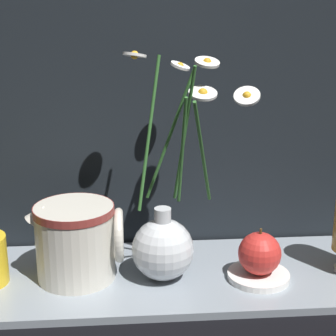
% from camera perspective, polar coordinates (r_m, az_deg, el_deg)
% --- Properties ---
extents(ground_plane, '(6.00, 6.00, 0.00)m').
position_cam_1_polar(ground_plane, '(0.92, 0.25, -11.29)').
color(ground_plane, black).
extents(shelf, '(0.70, 0.24, 0.01)m').
position_cam_1_polar(shelf, '(0.92, 0.25, -10.96)').
color(shelf, gray).
rests_on(shelf, ground_plane).
extents(vase_with_flowers, '(0.20, 0.17, 0.35)m').
position_cam_1_polar(vase_with_flowers, '(0.88, -0.38, -7.32)').
color(vase_with_flowers, silver).
rests_on(vase_with_flowers, shelf).
extents(ceramic_pitcher, '(0.15, 0.12, 0.13)m').
position_cam_1_polar(ceramic_pitcher, '(0.89, -9.26, -7.09)').
color(ceramic_pitcher, beige).
rests_on(ceramic_pitcher, shelf).
extents(saucer_plate, '(0.10, 0.10, 0.01)m').
position_cam_1_polar(saucer_plate, '(0.91, 9.17, -10.76)').
color(saucer_plate, white).
rests_on(saucer_plate, shelf).
extents(orange_fruit, '(0.07, 0.07, 0.08)m').
position_cam_1_polar(orange_fruit, '(0.89, 9.29, -8.57)').
color(orange_fruit, red).
rests_on(orange_fruit, saucer_plate).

